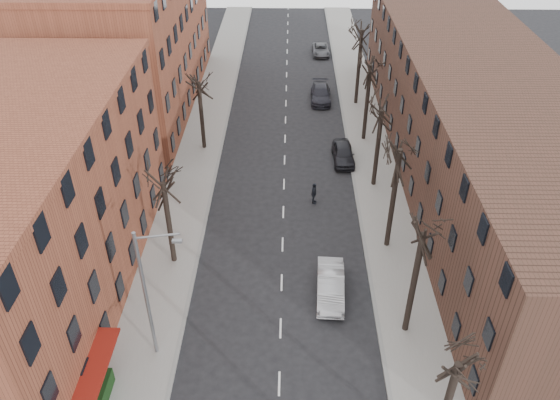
{
  "coord_description": "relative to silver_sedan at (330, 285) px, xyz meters",
  "views": [
    {
      "loc": [
        0.41,
        -10.78,
        25.76
      ],
      "look_at": [
        -0.19,
        19.99,
        4.0
      ],
      "focal_mm": 35.0,
      "sensor_mm": 36.0,
      "label": 1
    }
  ],
  "objects": [
    {
      "name": "parked_car_far",
      "position": [
        1.21,
        44.0,
        -0.18
      ],
      "size": [
        2.23,
        4.6,
        1.26
      ],
      "primitive_type": "imported",
      "rotation": [
        0.0,
        0.0,
        0.03
      ],
      "color": "#4E4F55",
      "rests_on": "ground"
    },
    {
      "name": "building_right",
      "position": [
        12.81,
        15.04,
        4.19
      ],
      "size": [
        12.0,
        50.0,
        10.0
      ],
      "primitive_type": "cube",
      "color": "#452A20",
      "rests_on": "ground"
    },
    {
      "name": "parked_car_near",
      "position": [
        2.11,
        17.0,
        -0.03
      ],
      "size": [
        1.98,
        4.65,
        1.57
      ],
      "primitive_type": "imported",
      "rotation": [
        0.0,
        0.0,
        0.03
      ],
      "color": "black",
      "rests_on": "ground"
    },
    {
      "name": "tree_right_d",
      "position": [
        4.41,
        13.04,
        -0.81
      ],
      "size": [
        5.2,
        5.2,
        10.0
      ],
      "primitive_type": null,
      "color": "black",
      "rests_on": "ground"
    },
    {
      "name": "silver_sedan",
      "position": [
        0.0,
        0.0,
        0.0
      ],
      "size": [
        1.94,
        5.0,
        1.62
      ],
      "primitive_type": "imported",
      "rotation": [
        0.0,
        0.0,
        -0.05
      ],
      "color": "#A3A5AA",
      "rests_on": "ground"
    },
    {
      "name": "tree_right_e",
      "position": [
        4.41,
        21.04,
        -0.81
      ],
      "size": [
        5.2,
        5.2,
        10.8
      ],
      "primitive_type": null,
      "color": "black",
      "rests_on": "ground"
    },
    {
      "name": "building_left_far",
      "position": [
        -19.19,
        29.04,
        6.19
      ],
      "size": [
        12.0,
        28.0,
        14.0
      ],
      "primitive_type": "cube",
      "color": "brown",
      "rests_on": "ground"
    },
    {
      "name": "building_left_near",
      "position": [
        -19.19,
        0.04,
        5.19
      ],
      "size": [
        12.0,
        26.0,
        12.0
      ],
      "primitive_type": "cube",
      "color": "brown",
      "rests_on": "ground"
    },
    {
      "name": "sidewalk_left",
      "position": [
        -11.19,
        20.04,
        -0.74
      ],
      "size": [
        4.0,
        90.0,
        0.15
      ],
      "primitive_type": "cube",
      "color": "gray",
      "rests_on": "ground"
    },
    {
      "name": "tree_right_f",
      "position": [
        4.41,
        29.04,
        -0.81
      ],
      "size": [
        5.2,
        5.2,
        11.6
      ],
      "primitive_type": null,
      "color": "black",
      "rests_on": "ground"
    },
    {
      "name": "tree_right_b",
      "position": [
        4.41,
        -2.96,
        -0.81
      ],
      "size": [
        5.2,
        5.2,
        10.8
      ],
      "primitive_type": null,
      "color": "black",
      "rests_on": "ground"
    },
    {
      "name": "parked_car_mid",
      "position": [
        0.61,
        29.86,
        -0.04
      ],
      "size": [
        2.23,
        5.33,
        1.54
      ],
      "primitive_type": "imported",
      "rotation": [
        0.0,
        0.0,
        -0.01
      ],
      "color": "#212129",
      "rests_on": "ground"
    },
    {
      "name": "sidewalk_right",
      "position": [
        4.81,
        20.04,
        -0.74
      ],
      "size": [
        4.0,
        90.0,
        0.15
      ],
      "primitive_type": "cube",
      "color": "gray",
      "rests_on": "ground"
    },
    {
      "name": "pedestrian_crossing",
      "position": [
        -0.75,
        10.34,
        0.12
      ],
      "size": [
        0.64,
        1.16,
        1.87
      ],
      "primitive_type": "imported",
      "rotation": [
        0.0,
        0.0,
        1.4
      ],
      "color": "black",
      "rests_on": "ground"
    },
    {
      "name": "streetlight",
      "position": [
        -10.22,
        -4.96,
        4.2
      ],
      "size": [
        2.45,
        0.22,
        9.03
      ],
      "color": "slate",
      "rests_on": "ground"
    },
    {
      "name": "tree_left_b",
      "position": [
        -10.79,
        19.04,
        -0.81
      ],
      "size": [
        5.2,
        5.2,
        9.5
      ],
      "primitive_type": null,
      "color": "black",
      "rests_on": "ground"
    },
    {
      "name": "tree_right_c",
      "position": [
        4.41,
        5.04,
        -0.81
      ],
      "size": [
        5.2,
        5.2,
        11.6
      ],
      "primitive_type": null,
      "color": "black",
      "rests_on": "ground"
    },
    {
      "name": "tree_left_a",
      "position": [
        -10.79,
        3.04,
        -0.81
      ],
      "size": [
        5.2,
        5.2,
        9.5
      ],
      "primitive_type": null,
      "color": "black",
      "rests_on": "ground"
    }
  ]
}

